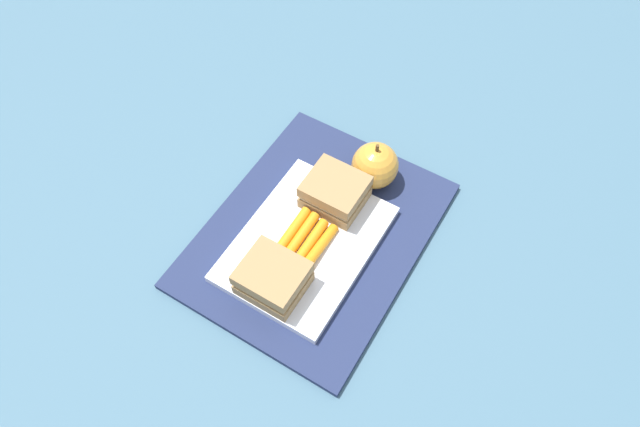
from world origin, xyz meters
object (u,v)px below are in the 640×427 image
Objects in this scene: food_tray at (306,243)px; carrot_sticks_bundle at (306,239)px; sandwich_half_right at (335,192)px; sandwich_half_left at (273,278)px; apple at (375,165)px.

carrot_sticks_bundle reaches higher than food_tray.
sandwich_half_right is 1.01× the size of carrot_sticks_bundle.
sandwich_half_left is at bearing 179.76° from carrot_sticks_bundle.
food_tray is 0.15m from apple.
sandwich_half_left is 0.08m from carrot_sticks_bundle.
carrot_sticks_bundle is 0.15m from apple.
food_tray is 2.88× the size of sandwich_half_left.
apple is at bearing -9.82° from carrot_sticks_bundle.
sandwich_half_right reaches higher than carrot_sticks_bundle.
apple is at bearing -6.52° from sandwich_half_left.
carrot_sticks_bundle is (-0.08, -0.00, -0.01)m from sandwich_half_right.
sandwich_half_left is 1.01× the size of carrot_sticks_bundle.
sandwich_half_left is at bearing 180.00° from food_tray.
food_tray is 2.88× the size of sandwich_half_right.
apple reaches higher than sandwich_half_right.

